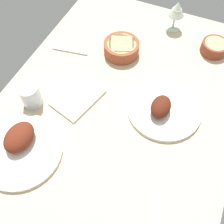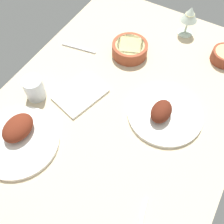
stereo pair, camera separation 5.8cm
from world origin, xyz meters
The scene contains 9 objects.
dining_table centered at (0.00, 0.00, 2.00)cm, with size 140.00×90.00×4.00cm, color #C6B28E.
plate_center_main centered at (-25.34, 23.16, 6.07)cm, with size 28.57×28.57×7.58cm.
plate_near_viewer centered at (9.48, -16.86, 5.77)cm, with size 28.15×28.15×7.61cm.
bowl_potatoes centered at (31.46, 9.37, 7.11)cm, with size 15.39×15.39×5.72cm.
wine_glass centered at (56.51, -6.76, 13.93)cm, with size 7.60×7.60×14.00cm.
water_tumbler centered at (-7.12, 30.20, 8.65)cm, with size 7.60×7.60×9.31cm, color silver.
folded_napkin centered at (1.70, 15.44, 4.60)cm, with size 19.05×13.64×1.20cm, color white.
fork_loose centered at (-29.11, -26.64, 4.40)cm, with size 16.14×0.90×0.80cm, color silver.
spoon_loose centered at (22.83, 30.62, 4.40)cm, with size 16.36×0.90×0.80cm, color silver.
Camera 2 is at (-45.06, -26.18, 87.30)cm, focal length 41.75 mm.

